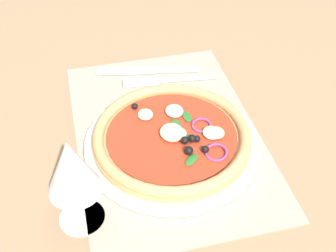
# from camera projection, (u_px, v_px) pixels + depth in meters

# --- Properties ---
(ground_plane) EXTENTS (1.90, 1.40, 0.02)m
(ground_plane) POSITION_uv_depth(u_px,v_px,m) (167.00, 139.00, 0.76)
(ground_plane) COLOR #9E7A56
(placemat) EXTENTS (0.45, 0.30, 0.00)m
(placemat) POSITION_uv_depth(u_px,v_px,m) (167.00, 133.00, 0.75)
(placemat) COLOR #A39984
(placemat) RESTS_ON ground_plane
(plate) EXTENTS (0.28, 0.28, 0.01)m
(plate) POSITION_uv_depth(u_px,v_px,m) (173.00, 143.00, 0.72)
(plate) COLOR white
(plate) RESTS_ON placemat
(pizza) EXTENTS (0.25, 0.25, 0.03)m
(pizza) POSITION_uv_depth(u_px,v_px,m) (173.00, 136.00, 0.71)
(pizza) COLOR tan
(pizza) RESTS_ON plate
(fork) EXTENTS (0.04, 0.18, 0.00)m
(fork) POSITION_uv_depth(u_px,v_px,m) (164.00, 80.00, 0.85)
(fork) COLOR silver
(fork) RESTS_ON placemat
(knife) EXTENTS (0.06, 0.20, 0.01)m
(knife) POSITION_uv_depth(u_px,v_px,m) (146.00, 70.00, 0.87)
(knife) COLOR silver
(knife) RESTS_ON placemat
(wine_glass) EXTENTS (0.07, 0.07, 0.15)m
(wine_glass) POSITION_uv_depth(u_px,v_px,m) (72.00, 170.00, 0.56)
(wine_glass) COLOR silver
(wine_glass) RESTS_ON ground_plane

